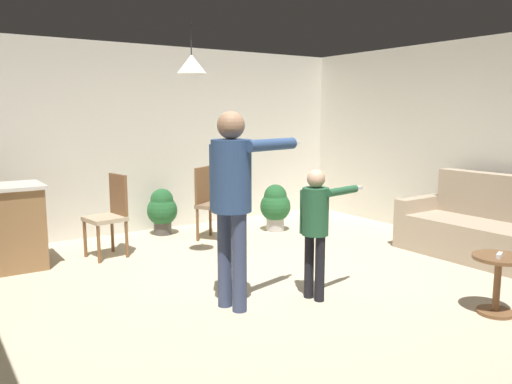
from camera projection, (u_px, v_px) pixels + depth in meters
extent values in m
plane|color=beige|center=(284.00, 286.00, 5.20)|extent=(7.68, 7.68, 0.00)
cube|color=silver|center=(156.00, 139.00, 7.63)|extent=(6.40, 0.10, 2.70)
cube|color=silver|center=(480.00, 142.00, 6.75)|extent=(0.10, 6.40, 2.70)
cube|color=tan|center=(475.00, 239.00, 6.22)|extent=(0.88, 1.46, 0.45)
cube|color=tan|center=(493.00, 196.00, 6.33)|extent=(0.23, 1.44, 0.55)
cube|color=tan|center=(420.00, 220.00, 6.86)|extent=(0.85, 0.20, 0.63)
cylinder|color=brown|center=(435.00, 238.00, 7.08)|extent=(0.05, 0.05, 0.06)
cylinder|color=brown|center=(403.00, 245.00, 6.72)|extent=(0.05, 0.05, 0.06)
cylinder|color=brown|center=(499.00, 258.00, 4.42)|extent=(0.44, 0.44, 0.03)
cylinder|color=brown|center=(497.00, 287.00, 4.46)|extent=(0.06, 0.06, 0.49)
cylinder|color=brown|center=(495.00, 312.00, 4.49)|extent=(0.31, 0.31, 0.03)
cylinder|color=#384260|center=(225.00, 259.00, 4.61)|extent=(0.13, 0.13, 0.88)
cylinder|color=#384260|center=(239.00, 263.00, 4.49)|extent=(0.13, 0.13, 0.88)
cylinder|color=navy|center=(231.00, 176.00, 4.44)|extent=(0.35, 0.35, 0.63)
sphere|color=#9E7556|center=(231.00, 125.00, 4.37)|extent=(0.24, 0.24, 0.24)
cylinder|color=navy|center=(215.00, 177.00, 4.57)|extent=(0.10, 0.10, 0.59)
cylinder|color=navy|center=(272.00, 145.00, 4.48)|extent=(0.60, 0.24, 0.10)
cube|color=white|center=(295.00, 143.00, 4.71)|extent=(0.13, 0.07, 0.04)
cylinder|color=black|center=(309.00, 266.00, 4.85)|extent=(0.09, 0.09, 0.62)
cylinder|color=black|center=(320.00, 269.00, 4.76)|extent=(0.09, 0.09, 0.62)
cylinder|color=#265938|center=(315.00, 211.00, 4.72)|extent=(0.25, 0.25, 0.44)
sphere|color=#D8AD8C|center=(316.00, 179.00, 4.67)|extent=(0.17, 0.17, 0.17)
cylinder|color=#265938|center=(304.00, 212.00, 4.82)|extent=(0.07, 0.07, 0.41)
cylinder|color=#265938|center=(342.00, 191.00, 4.73)|extent=(0.42, 0.15, 0.07)
cube|color=white|center=(357.00, 188.00, 4.90)|extent=(0.13, 0.06, 0.04)
cylinder|color=brown|center=(210.00, 220.00, 7.32)|extent=(0.04, 0.04, 0.45)
cylinder|color=brown|center=(197.00, 225.00, 7.00)|extent=(0.04, 0.04, 0.45)
cylinder|color=brown|center=(233.00, 222.00, 7.18)|extent=(0.04, 0.04, 0.45)
cylinder|color=brown|center=(221.00, 227.00, 6.85)|extent=(0.04, 0.04, 0.45)
cube|color=#7F664C|center=(215.00, 206.00, 7.05)|extent=(0.58, 0.58, 0.05)
cube|color=brown|center=(203.00, 185.00, 7.09)|extent=(0.34, 0.24, 0.50)
cylinder|color=brown|center=(127.00, 239.00, 6.21)|extent=(0.04, 0.04, 0.45)
cylinder|color=brown|center=(112.00, 234.00, 6.47)|extent=(0.04, 0.04, 0.45)
cylinder|color=brown|center=(99.00, 244.00, 5.97)|extent=(0.04, 0.04, 0.45)
cylinder|color=brown|center=(85.00, 239.00, 6.23)|extent=(0.04, 0.04, 0.45)
cube|color=tan|center=(105.00, 219.00, 6.18)|extent=(0.48, 0.48, 0.05)
cube|color=brown|center=(118.00, 194.00, 6.27)|extent=(0.10, 0.38, 0.50)
cylinder|color=#4C4742|center=(163.00, 227.00, 7.41)|extent=(0.25, 0.25, 0.20)
sphere|color=#235B2D|center=(162.00, 210.00, 7.37)|extent=(0.43, 0.43, 0.43)
sphere|color=#235B2D|center=(162.00, 200.00, 7.35)|extent=(0.32, 0.32, 0.32)
cylinder|color=#B7B2AD|center=(275.00, 224.00, 7.64)|extent=(0.26, 0.26, 0.21)
sphere|color=#235B2D|center=(275.00, 206.00, 7.60)|extent=(0.45, 0.45, 0.45)
sphere|color=#235B2D|center=(275.00, 196.00, 7.58)|extent=(0.34, 0.34, 0.34)
cube|color=white|center=(499.00, 255.00, 4.37)|extent=(0.13, 0.08, 0.04)
cone|color=silver|center=(192.00, 64.00, 5.49)|extent=(0.32, 0.32, 0.20)
cylinder|color=black|center=(191.00, 38.00, 5.45)|extent=(0.01, 0.01, 0.36)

